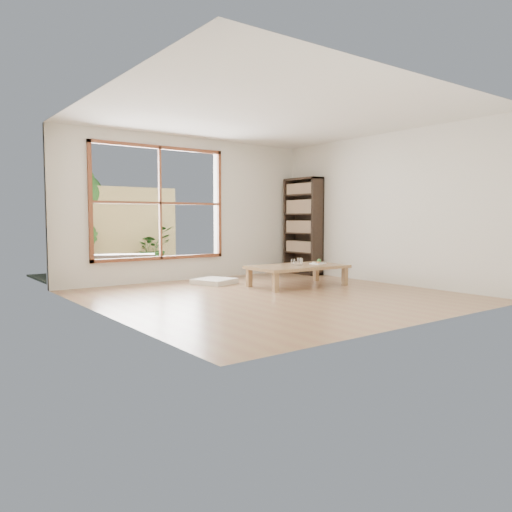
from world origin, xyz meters
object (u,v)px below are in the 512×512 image
at_px(bookshelf, 303,226).
at_px(food_tray, 318,263).
at_px(low_table, 298,268).
at_px(garden_bench, 119,257).

relative_size(bookshelf, food_tray, 6.60).
bearing_deg(low_table, bookshelf, 48.30).
distance_m(low_table, bookshelf, 2.02).
relative_size(food_tray, garden_bench, 0.21).
relative_size(low_table, food_tray, 5.60).
xyz_separation_m(low_table, food_tray, (0.46, -0.01, 0.06)).
height_order(low_table, bookshelf, bookshelf).
xyz_separation_m(bookshelf, garden_bench, (-3.30, 1.55, -0.58)).
height_order(low_table, food_tray, food_tray).
xyz_separation_m(low_table, bookshelf, (1.34, 1.35, 0.66)).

